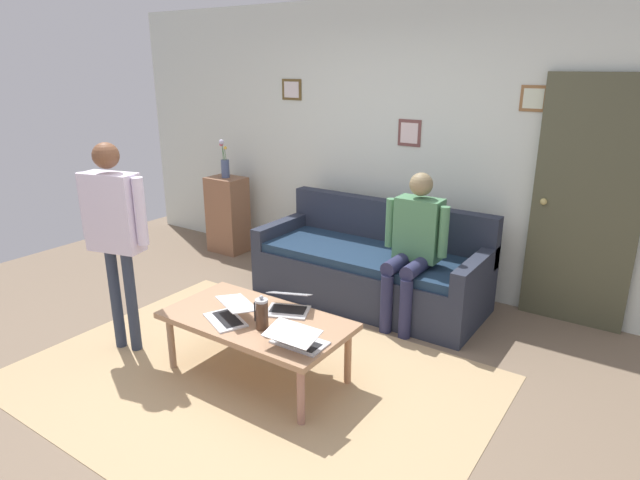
# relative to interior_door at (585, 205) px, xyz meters

# --- Properties ---
(ground_plane) EXTENTS (7.68, 7.68, 0.00)m
(ground_plane) POSITION_rel_interior_door_xyz_m (1.64, 2.11, -1.02)
(ground_plane) COLOR #77634F
(area_rug) EXTENTS (3.18, 2.28, 0.01)m
(area_rug) POSITION_rel_interior_door_xyz_m (1.65, 2.25, -1.02)
(area_rug) COLOR tan
(area_rug) RESTS_ON ground_plane
(back_wall) EXTENTS (7.04, 0.11, 2.70)m
(back_wall) POSITION_rel_interior_door_xyz_m (1.64, -0.09, 0.33)
(back_wall) COLOR silver
(back_wall) RESTS_ON ground_plane
(interior_door) EXTENTS (0.82, 0.09, 2.05)m
(interior_door) POSITION_rel_interior_door_xyz_m (0.00, 0.00, 0.00)
(interior_door) COLOR #4D4D37
(interior_door) RESTS_ON ground_plane
(couch) EXTENTS (2.09, 0.87, 0.88)m
(couch) POSITION_rel_interior_door_xyz_m (1.63, 0.55, -0.72)
(couch) COLOR #282D3B
(couch) RESTS_ON ground_plane
(coffee_table) EXTENTS (1.30, 0.69, 0.44)m
(coffee_table) POSITION_rel_interior_door_xyz_m (1.65, 2.15, -0.62)
(coffee_table) COLOR tan
(coffee_table) RESTS_ON ground_plane
(laptop_left) EXTENTS (0.42, 0.40, 0.12)m
(laptop_left) POSITION_rel_interior_door_xyz_m (1.78, 2.27, -0.54)
(laptop_left) COLOR silver
(laptop_left) RESTS_ON coffee_table
(laptop_center) EXTENTS (0.34, 0.28, 0.13)m
(laptop_center) POSITION_rel_interior_door_xyz_m (1.19, 2.29, -0.54)
(laptop_center) COLOR silver
(laptop_center) RESTS_ON coffee_table
(laptop_right) EXTENTS (0.38, 0.37, 0.15)m
(laptop_right) POSITION_rel_interior_door_xyz_m (1.54, 1.93, -0.54)
(laptop_right) COLOR silver
(laptop_right) RESTS_ON coffee_table
(french_press) EXTENTS (0.11, 0.09, 0.24)m
(french_press) POSITION_rel_interior_door_xyz_m (1.51, 2.24, -0.47)
(french_press) COLOR #4C3323
(french_press) RESTS_ON coffee_table
(side_shelf) EXTENTS (0.42, 0.32, 0.88)m
(side_shelf) POSITION_rel_interior_door_xyz_m (3.68, 0.29, -0.59)
(side_shelf) COLOR #8C5D41
(side_shelf) RESTS_ON ground_plane
(flower_vase) EXTENTS (0.09, 0.11, 0.43)m
(flower_vase) POSITION_rel_interior_door_xyz_m (3.68, 0.29, -0.00)
(flower_vase) COLOR #495881
(flower_vase) RESTS_ON side_shelf
(person_standing) EXTENTS (0.57, 0.27, 1.59)m
(person_standing) POSITION_rel_interior_door_xyz_m (2.73, 2.42, -0.00)
(person_standing) COLOR #2E374B
(person_standing) RESTS_ON ground_plane
(person_seated) EXTENTS (0.55, 0.51, 1.28)m
(person_seated) POSITION_rel_interior_door_xyz_m (1.12, 0.78, -0.30)
(person_seated) COLOR #272948
(person_seated) RESTS_ON ground_plane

